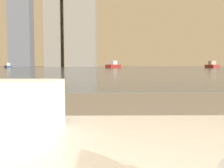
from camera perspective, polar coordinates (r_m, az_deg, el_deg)
name	(u,v)px	position (r m, az deg, el deg)	size (l,w,h in m)	color
towel_stack	(12,107)	(0.82, -21.94, -4.88)	(0.29, 0.20, 0.16)	white
harbor_water	(108,68)	(62.03, -0.86, 3.63)	(180.00, 110.00, 0.01)	slate
harbor_boat_0	(212,65)	(72.03, 21.88, 3.95)	(2.08, 5.13, 1.88)	maroon
harbor_boat_1	(8,66)	(72.78, -22.67, 3.79)	(2.96, 3.72, 1.36)	navy
harbor_boat_2	(113,65)	(67.39, 0.31, 4.27)	(4.34, 5.25, 1.93)	maroon
skyline_tower_1	(53,0)	(124.39, -13.28, 18.14)	(7.55, 8.93, 61.34)	gray
skyline_tower_2	(81,20)	(120.55, -7.08, 14.32)	(13.80, 11.46, 43.44)	gray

